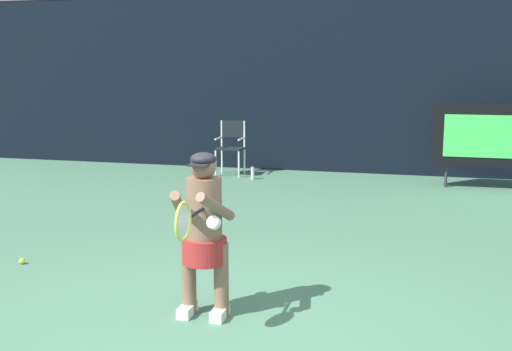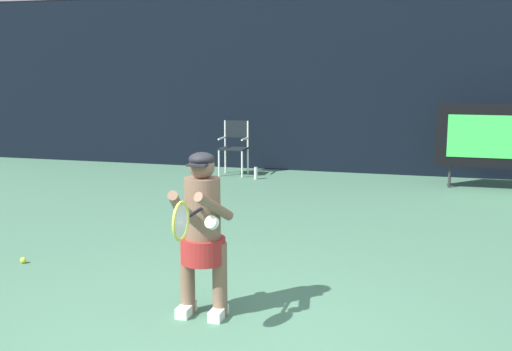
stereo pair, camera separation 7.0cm
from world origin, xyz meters
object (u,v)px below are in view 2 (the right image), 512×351
(umpire_chair, at_px, (234,144))
(scoreboard, at_px, (501,137))
(water_bottle, at_px, (256,173))
(tennis_player, at_px, (202,229))
(tennis_ball_loose, at_px, (23,260))
(tennis_racket, at_px, (182,220))

(umpire_chair, bearing_deg, scoreboard, -3.31)
(scoreboard, bearing_deg, water_bottle, -178.44)
(water_bottle, xyz_separation_m, tennis_player, (1.37, -6.64, 0.66))
(scoreboard, height_order, tennis_ball_loose, scoreboard)
(umpire_chair, distance_m, tennis_racket, 7.86)
(water_bottle, distance_m, tennis_ball_loose, 5.89)
(scoreboard, bearing_deg, tennis_ball_loose, -132.87)
(umpire_chair, height_order, water_bottle, umpire_chair)
(umpire_chair, distance_m, tennis_ball_loose, 6.24)
(water_bottle, bearing_deg, tennis_player, -78.35)
(scoreboard, relative_size, water_bottle, 8.30)
(tennis_ball_loose, bearing_deg, tennis_racket, -29.52)
(tennis_ball_loose, bearing_deg, scoreboard, 47.13)
(umpire_chair, xyz_separation_m, tennis_player, (1.93, -7.05, 0.16))
(umpire_chair, bearing_deg, tennis_player, -74.71)
(water_bottle, xyz_separation_m, tennis_racket, (1.41, -7.19, 0.87))
(scoreboard, xyz_separation_m, umpire_chair, (-4.97, 0.29, -0.33))
(umpire_chair, distance_m, tennis_player, 7.31)
(tennis_player, relative_size, tennis_ball_loose, 21.23)
(tennis_ball_loose, bearing_deg, water_bottle, 79.48)
(tennis_racket, xyz_separation_m, tennis_ball_loose, (-2.48, 1.41, -0.95))
(tennis_player, bearing_deg, scoreboard, 65.79)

